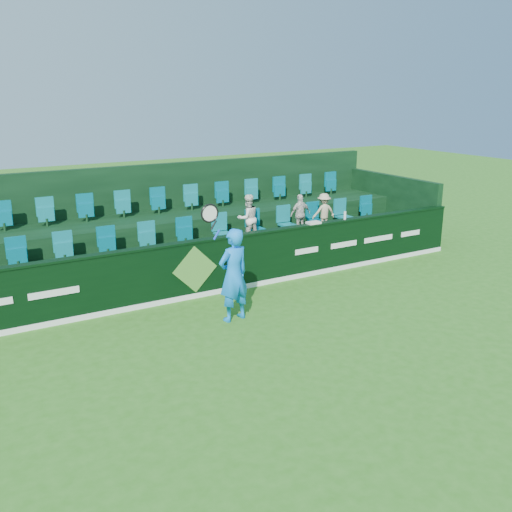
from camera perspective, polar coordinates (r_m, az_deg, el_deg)
ground at (r=10.13m, az=3.31°, el=-10.93°), size 60.00×60.00×0.00m
sponsor_hoarding at (r=13.13m, az=-6.30°, el=-1.32°), size 16.00×0.25×1.35m
stand_tier_front at (r=14.18m, az=-8.11°, el=-1.21°), size 16.00×2.00×0.80m
stand_tier_back at (r=15.83m, az=-10.78°, el=1.45°), size 16.00×1.80×1.30m
stand_rear at (r=16.11m, az=-11.42°, el=3.75°), size 16.00×4.10×2.60m
seat_row_front at (r=14.35m, az=-8.83°, el=1.87°), size 13.50×0.50×0.60m
seat_row_back at (r=15.89m, az=-11.33°, el=5.00°), size 13.50×0.50×0.60m
tennis_player at (r=11.68m, az=-2.29°, el=-1.86°), size 1.21×0.59×2.61m
spectator_left at (r=14.81m, az=-0.81°, el=3.80°), size 0.61×0.47×1.25m
spectator_middle at (r=15.69m, az=4.45°, el=4.20°), size 0.65×0.28×1.10m
spectator_right at (r=16.15m, az=6.79°, el=4.40°), size 0.73×0.49×1.05m
towel at (r=14.59m, az=5.78°, el=3.34°), size 0.35×0.23×0.05m
drinks_bottle at (r=15.17m, az=8.88°, el=4.04°), size 0.07×0.07×0.21m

